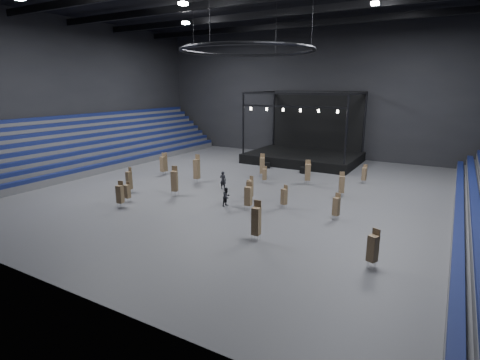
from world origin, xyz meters
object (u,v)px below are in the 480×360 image
Objects in this scene: chair_stack_11 at (127,191)px; chair_stack_17 at (336,206)px; chair_stack_7 at (284,196)px; chair_stack_8 at (129,180)px; chair_stack_2 at (364,174)px; chair_stack_13 at (256,220)px; chair_stack_4 at (174,181)px; chair_stack_10 at (262,165)px; flight_case_right at (305,171)px; man_center at (223,180)px; chair_stack_9 at (163,164)px; chair_stack_12 at (265,174)px; crew_member at (226,197)px; chair_stack_1 at (250,188)px; chair_stack_14 at (197,169)px; flight_case_mid at (305,170)px; chair_stack_6 at (120,194)px; chair_stack_0 at (308,172)px; stage at (305,151)px; chair_stack_3 at (165,163)px; chair_stack_15 at (373,248)px; flight_case_left at (266,165)px; chair_stack_5 at (248,195)px; chair_stack_16 at (342,184)px.

chair_stack_11 is 17.71m from chair_stack_17.
chair_stack_7 is 0.80× the size of chair_stack_8.
chair_stack_2 is 0.73× the size of chair_stack_13.
chair_stack_2 is 23.63m from chair_stack_11.
chair_stack_4 reaches higher than chair_stack_11.
chair_stack_10 is 1.26× the size of chair_stack_17.
man_center is (-4.67, -10.31, 0.55)m from flight_case_right.
chair_stack_9 is 1.43× the size of man_center.
chair_stack_2 is 10.82m from chair_stack_10.
chair_stack_17 is at bearing -52.13° from chair_stack_12.
chair_stack_8 is at bearing -125.98° from flight_case_right.
crew_member is (-4.47, -1.85, -0.24)m from chair_stack_7.
chair_stack_1 is at bearing -5.74° from chair_stack_4.
chair_stack_4 is at bearing -130.70° from chair_stack_10.
flight_case_right is at bearing 62.38° from chair_stack_8.
chair_stack_8 is at bearing -119.88° from chair_stack_14.
chair_stack_12 is 1.10× the size of crew_member.
chair_stack_14 is (-8.24, -9.81, 1.16)m from flight_case_mid.
chair_stack_12 is at bearing -127.84° from man_center.
chair_stack_7 reaches higher than flight_case_right.
chair_stack_1 is 8.95m from chair_stack_13.
chair_stack_1 is 11.07m from chair_stack_6.
flight_case_right is 0.40× the size of chair_stack_0.
chair_stack_14 reaches higher than chair_stack_17.
chair_stack_13 is at bearing -33.58° from chair_stack_9.
stage is 22.06m from chair_stack_4.
chair_stack_3 reaches higher than chair_stack_17.
chair_stack_15 is (14.96, -16.11, -0.15)m from chair_stack_10.
man_center is (-2.06, -17.38, -0.56)m from stage.
flight_case_left is 0.49× the size of chair_stack_17.
chair_stack_5 is at bearing 176.54° from chair_stack_15.
chair_stack_8 is 19.79m from chair_stack_16.
chair_stack_11 is (-7.03, -25.11, -0.47)m from stage.
chair_stack_9 is at bearing -132.55° from flight_case_left.
chair_stack_10 reaches higher than chair_stack_16.
chair_stack_0 reaches higher than crew_member.
chair_stack_13 is 1.54× the size of man_center.
chair_stack_2 is at bearing -9.53° from flight_case_right.
flight_case_mid is 23.30m from chair_stack_15.
chair_stack_11 is at bearing -137.08° from chair_stack_12.
chair_stack_7 is 11.04m from chair_stack_10.
chair_stack_9 is at bearing 172.88° from chair_stack_0.
chair_stack_2 is 0.76× the size of chair_stack_10.
flight_case_mid is 7.15m from chair_stack_2.
chair_stack_4 is at bearing -154.86° from chair_stack_0.
chair_stack_6 is 1.27× the size of chair_stack_12.
flight_case_left is 0.58× the size of chair_stack_12.
chair_stack_12 is 0.85× the size of chair_stack_17.
chair_stack_2 is at bearing 91.36° from chair_stack_7.
chair_stack_0 is at bearing 48.71° from chair_stack_8.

